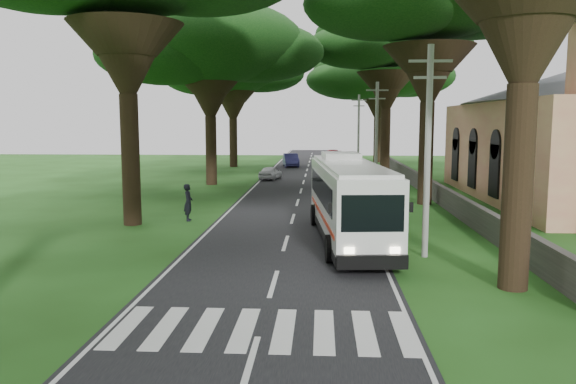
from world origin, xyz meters
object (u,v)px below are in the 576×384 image
object	(u,v)px
pole_far	(359,130)
pedestrian	(188,202)
pole_near	(428,148)
distant_car_a	(271,173)
coach_bus	(349,199)
distant_car_b	(291,160)
pole_mid	(376,135)
distant_car_c	(332,155)

from	to	relation	value
pole_far	pedestrian	size ratio (longest dim) A/B	4.12
pole_near	distant_car_a	bearing A→B (deg)	106.86
distant_car_a	pedestrian	bearing A→B (deg)	95.58
pole_far	pedestrian	bearing A→B (deg)	-108.45
coach_bus	distant_car_b	size ratio (longest dim) A/B	2.60
pole_mid	distant_car_c	world-z (taller)	pole_mid
pedestrian	coach_bus	bearing A→B (deg)	-126.57
distant_car_b	pedestrian	size ratio (longest dim) A/B	2.32
pole_mid	pedestrian	distance (m)	17.11
pole_mid	pole_far	distance (m)	20.00
pole_near	pole_far	world-z (taller)	same
pole_far	pole_near	bearing A→B (deg)	-90.00
pole_mid	distant_car_a	size ratio (longest dim) A/B	2.30
coach_bus	pedestrian	size ratio (longest dim) A/B	6.03
pole_near	pole_far	bearing A→B (deg)	90.00
pole_mid	distant_car_a	distance (m)	12.23
pole_mid	distant_car_c	bearing A→B (deg)	94.36
pole_near	pole_mid	bearing A→B (deg)	90.00
distant_car_a	distant_car_b	size ratio (longest dim) A/B	0.77
pole_mid	pedestrian	bearing A→B (deg)	-130.57
coach_bus	distant_car_b	distance (m)	39.70
distant_car_c	pole_far	bearing A→B (deg)	93.47
pole_mid	distant_car_c	distance (m)	33.62
pedestrian	pole_far	bearing A→B (deg)	-26.65
coach_bus	distant_car_a	size ratio (longest dim) A/B	3.37
pole_far	distant_car_b	bearing A→B (deg)	163.21
distant_car_c	coach_bus	bearing A→B (deg)	82.38
pole_near	pole_mid	xyz separation A→B (m)	(0.00, 20.00, 0.00)
distant_car_a	pedestrian	distance (m)	20.96
pole_near	coach_bus	distance (m)	4.63
pole_near	pedestrian	xyz separation A→B (m)	(-10.93, 7.23, -3.21)
pole_far	distant_car_c	xyz separation A→B (m)	(-2.54, 13.35, -3.45)
pole_mid	distant_car_b	xyz separation A→B (m)	(-7.47, 22.25, -3.41)
distant_car_a	distant_car_b	world-z (taller)	distant_car_b
distant_car_b	pole_near	bearing A→B (deg)	-88.18
pole_near	distant_car_b	bearing A→B (deg)	100.03
pole_far	distant_car_a	distance (m)	15.09
coach_bus	distant_car_c	xyz separation A→B (m)	(0.26, 50.50, -1.10)
distant_car_a	distant_car_b	xyz separation A→B (m)	(1.03, 14.21, 0.15)
pole_far	distant_car_a	size ratio (longest dim) A/B	2.30
distant_car_b	pedestrian	world-z (taller)	pedestrian
pole_near	coach_bus	size ratio (longest dim) A/B	0.68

